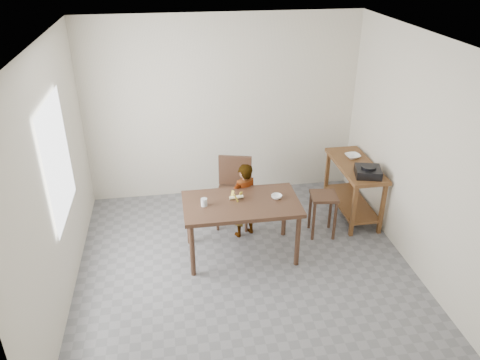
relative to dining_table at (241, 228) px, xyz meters
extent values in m
cube|color=slate|center=(0.00, -0.30, -0.40)|extent=(4.00, 4.00, 0.04)
cube|color=white|center=(0.00, -0.30, 2.35)|extent=(4.00, 4.00, 0.04)
cube|color=beige|center=(0.00, 1.72, 0.98)|extent=(4.00, 0.04, 2.70)
cube|color=beige|center=(0.00, -2.32, 0.98)|extent=(4.00, 0.04, 2.70)
cube|color=beige|center=(-2.02, -0.30, 0.98)|extent=(0.04, 4.00, 2.70)
cube|color=beige|center=(2.02, -0.30, 0.98)|extent=(0.04, 4.00, 2.70)
cube|color=white|center=(-1.97, -0.10, 1.12)|extent=(0.02, 1.10, 1.30)
imported|color=white|center=(0.10, 0.42, 0.15)|extent=(0.45, 0.38, 1.05)
cylinder|color=silver|center=(-0.45, -0.01, 0.42)|extent=(0.10, 0.10, 0.09)
imported|color=white|center=(0.44, 0.03, 0.40)|extent=(0.14, 0.14, 0.04)
imported|color=white|center=(1.75, 0.90, 0.45)|extent=(0.23, 0.23, 0.05)
cube|color=black|center=(1.73, 0.34, 0.48)|extent=(0.40, 0.40, 0.11)
camera|label=1|loc=(-0.78, -4.79, 3.21)|focal=35.00mm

